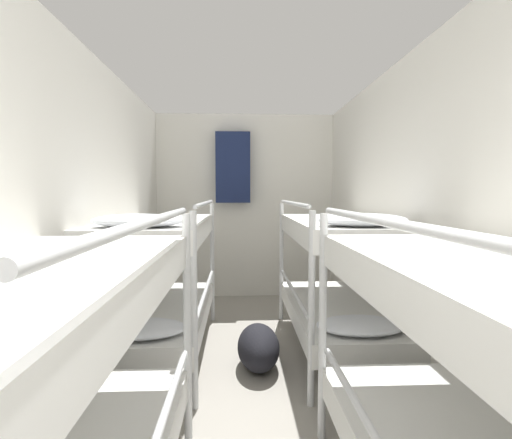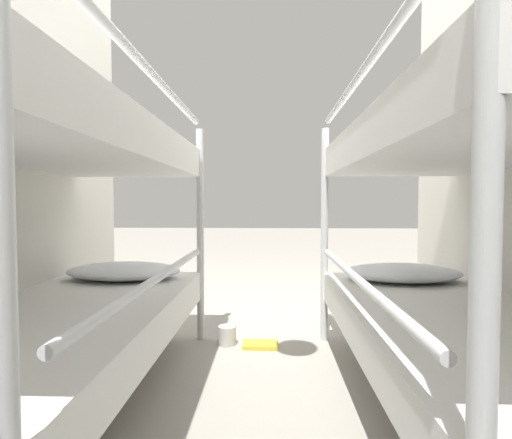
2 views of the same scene
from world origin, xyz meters
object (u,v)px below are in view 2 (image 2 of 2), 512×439
(tin_can, at_px, (227,335))
(floor_book, at_px, (261,345))
(bunk_stack_right_near, at_px, (68,233))
(bunk_stack_left_near, at_px, (454,234))

(tin_can, height_order, floor_book, tin_can)
(bunk_stack_right_near, relative_size, tin_can, 16.69)
(bunk_stack_left_near, distance_m, tin_can, 1.38)
(bunk_stack_left_near, distance_m, floor_book, 1.25)
(tin_can, distance_m, floor_book, 0.20)
(bunk_stack_left_near, height_order, tin_can, bunk_stack_left_near)
(floor_book, bearing_deg, tin_can, -8.47)
(floor_book, bearing_deg, bunk_stack_left_near, 137.21)
(bunk_stack_left_near, relative_size, floor_book, 9.00)
(bunk_stack_left_near, relative_size, bunk_stack_right_near, 1.00)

